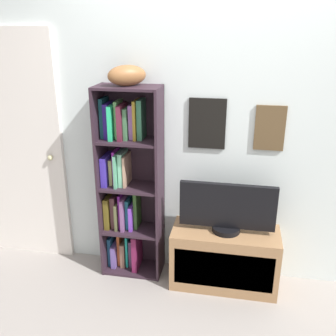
% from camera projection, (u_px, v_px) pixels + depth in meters
% --- Properties ---
extents(back_wall, '(4.80, 0.08, 2.39)m').
position_uv_depth(back_wall, '(213.00, 138.00, 3.01)').
color(back_wall, silver).
rests_on(back_wall, ground).
extents(bookshelf, '(0.50, 0.28, 1.61)m').
position_uv_depth(bookshelf, '(127.00, 186.00, 3.15)').
color(bookshelf, '#2D1E28').
rests_on(bookshelf, ground).
extents(football, '(0.33, 0.29, 0.15)m').
position_uv_depth(football, '(127.00, 75.00, 2.79)').
color(football, brown).
rests_on(football, bookshelf).
extents(tv_stand, '(0.85, 0.37, 0.49)m').
position_uv_depth(tv_stand, '(224.00, 258.00, 3.12)').
color(tv_stand, '#966D47').
rests_on(tv_stand, ground).
extents(television, '(0.75, 0.22, 0.41)m').
position_uv_depth(television, '(227.00, 209.00, 2.96)').
color(television, black).
rests_on(television, tv_stand).
extents(door, '(0.85, 0.09, 2.02)m').
position_uv_depth(door, '(18.00, 150.00, 3.32)').
color(door, silver).
rests_on(door, ground).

